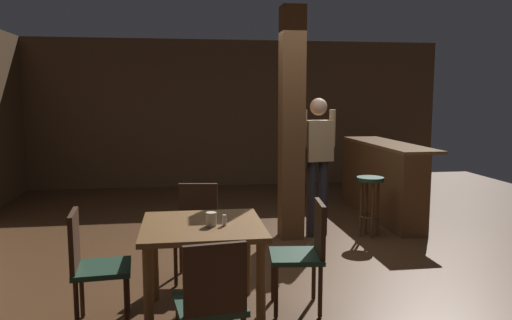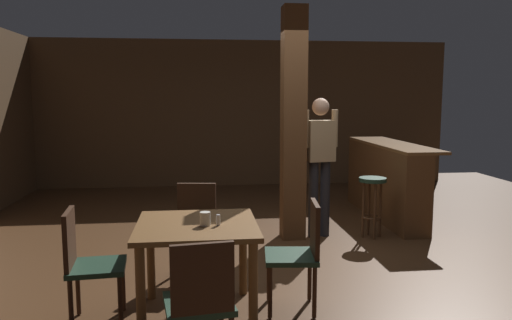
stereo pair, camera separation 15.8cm
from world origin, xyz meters
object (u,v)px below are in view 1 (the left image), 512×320
chair_south (212,300)px  standing_person (318,157)px  chair_east (305,249)px  chair_west (91,262)px  dining_table (203,240)px  napkin_cup (211,219)px  bar_stool_near (370,192)px  bar_counter (381,179)px  chair_north (197,226)px  salt_shaker (224,220)px

chair_south → standing_person: bearing=63.5°
chair_east → standing_person: standing_person is taller
chair_west → chair_east: size_ratio=1.00×
dining_table → chair_south: 0.89m
chair_south → chair_east: (0.82, 0.91, 0.00)m
napkin_cup → bar_stool_near: napkin_cup is taller
bar_counter → bar_stool_near: (-0.54, -0.97, 0.01)m
chair_east → chair_north: size_ratio=1.00×
chair_north → bar_counter: size_ratio=0.39×
napkin_cup → standing_person: (1.44, 2.18, 0.19)m
dining_table → chair_east: bearing=1.6°
chair_north → chair_west: bearing=-131.3°
bar_stool_near → bar_counter: bearing=60.8°
napkin_cup → bar_counter: bar_counter is taller
salt_shaker → bar_stool_near: salt_shaker is taller
dining_table → salt_shaker: size_ratio=11.13×
chair_east → standing_person: (0.68, 2.09, 0.50)m
chair_north → standing_person: (1.53, 1.21, 0.50)m
bar_counter → bar_stool_near: bar_counter is taller
dining_table → standing_person: size_ratio=0.55×
chair_north → bar_counter: bearing=37.3°
chair_north → standing_person: size_ratio=0.52×
chair_east → bar_stool_near: bearing=56.2°
salt_shaker → standing_person: (1.35, 2.19, 0.20)m
napkin_cup → chair_west: bearing=178.3°
dining_table → standing_person: bearing=54.4°
salt_shaker → chair_east: bearing=8.6°
standing_person → bar_stool_near: 0.79m
bar_stool_near → chair_east: bearing=-123.8°
standing_person → bar_stool_near: (0.64, -0.12, -0.45)m
chair_east → salt_shaker: (-0.67, -0.10, 0.29)m
chair_north → salt_shaker: bearing=-79.5°
dining_table → chair_west: bearing=-177.2°
dining_table → napkin_cup: bearing=-45.7°
napkin_cup → standing_person: standing_person is taller
salt_shaker → bar_stool_near: 2.88m
dining_table → chair_south: bearing=-89.0°
salt_shaker → chair_south: bearing=-100.5°
salt_shaker → bar_counter: 3.96m
chair_north → bar_counter: bar_counter is taller
bar_counter → dining_table: bearing=-132.3°
napkin_cup → bar_counter: bearing=49.1°
dining_table → chair_north: chair_north is taller
dining_table → bar_counter: bar_counter is taller
chair_west → bar_counter: (3.53, 3.00, 0.04)m
chair_south → bar_stool_near: bearing=53.4°
chair_south → chair_east: bearing=48.0°
chair_west → chair_south: bearing=-44.6°
salt_shaker → napkin_cup: bearing=173.7°
bar_stool_near → chair_south: bearing=-126.6°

